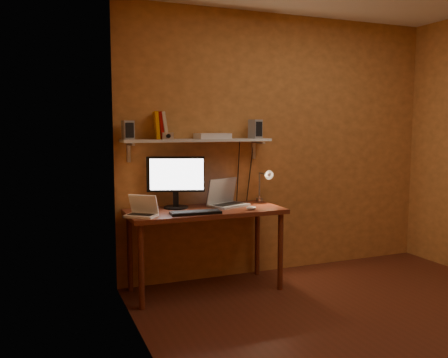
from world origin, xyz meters
name	(u,v)px	position (x,y,z in m)	size (l,w,h in m)	color
room	(391,153)	(0.00, 0.00, 1.30)	(3.44, 3.24, 2.64)	#522115
desk	(205,219)	(-0.95, 1.28, 0.66)	(1.40, 0.60, 0.75)	maroon
wall_shelf	(198,141)	(-0.95, 1.47, 1.36)	(1.40, 0.25, 0.21)	silver
monitor	(176,179)	(-1.18, 1.43, 1.01)	(0.50, 0.28, 0.47)	black
laptop	(225,199)	(-0.71, 1.39, 0.82)	(0.41, 0.36, 0.26)	gray
netbook	(142,210)	(-1.55, 1.15, 0.80)	(0.30, 0.29, 0.18)	white
keyboard	(196,213)	(-1.10, 1.09, 0.76)	(0.43, 0.14, 0.02)	black
mouse	(251,208)	(-0.58, 1.09, 0.77)	(0.09, 0.06, 0.03)	white
desk_lamp	(265,181)	(-0.29, 1.41, 0.96)	(0.09, 0.23, 0.38)	silver
speaker_left	(128,130)	(-1.59, 1.48, 1.46)	(0.09, 0.09, 0.17)	gray
speaker_right	(255,129)	(-0.37, 1.46, 1.46)	(0.10, 0.10, 0.18)	gray
books	(160,125)	(-1.30, 1.49, 1.50)	(0.14, 0.17, 0.25)	#D17B00
shelf_camera	(168,136)	(-1.26, 1.40, 1.41)	(0.11, 0.05, 0.06)	silver
router	(213,136)	(-0.81, 1.47, 1.40)	(0.31, 0.20, 0.05)	white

